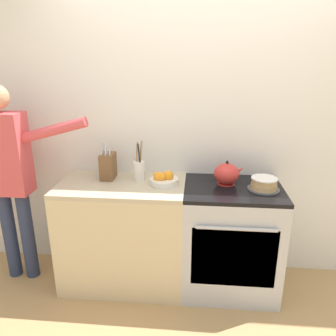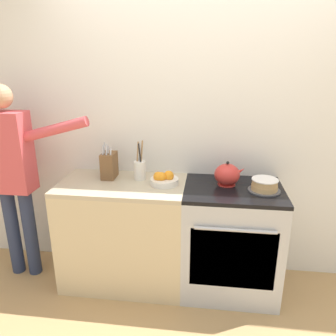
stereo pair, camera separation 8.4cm
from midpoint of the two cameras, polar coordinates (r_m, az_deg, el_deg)
ground_plane at (r=2.77m, az=4.19°, el=-23.00°), size 16.00×16.00×0.00m
wall_back at (r=2.74m, az=5.11°, el=7.21°), size 8.00×0.04×2.60m
counter_cabinet at (r=2.82m, az=-8.57°, el=-11.18°), size 1.00×0.59×0.89m
stove_range at (r=2.75m, az=9.89°, el=-12.00°), size 0.75×0.62×0.89m
layer_cake at (r=2.55m, az=15.46°, el=-2.72°), size 0.24×0.24×0.10m
tea_kettle at (r=2.59m, az=9.29°, el=-1.02°), size 0.24×0.20×0.19m
knife_block at (r=2.72m, az=-11.29°, el=0.37°), size 0.11×0.17×0.30m
utensil_crock at (r=2.66m, az=-5.99°, el=-0.25°), size 0.09×0.09×0.33m
fruit_bowl at (r=2.56m, az=-1.69°, el=-2.03°), size 0.22×0.22×0.11m
person_baker at (r=2.93m, az=-26.69°, el=-0.24°), size 0.93×0.20×1.66m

